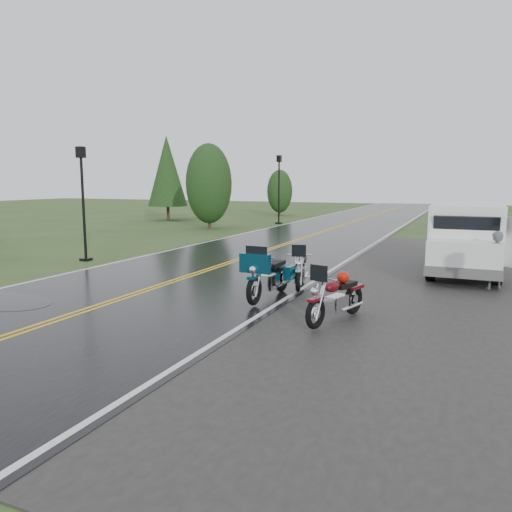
{
  "coord_description": "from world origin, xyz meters",
  "views": [
    {
      "loc": [
        7.95,
        -9.92,
        2.94
      ],
      "look_at": [
        2.8,
        2.0,
        1.0
      ],
      "focal_mm": 35.0,
      "sensor_mm": 36.0,
      "label": 1
    }
  ],
  "objects_px": {
    "motorcycle_teal": "(254,279)",
    "lamp_post_far_left": "(279,190)",
    "person_at_van": "(495,261)",
    "van_white": "(432,243)",
    "motorcycle_red": "(316,301)",
    "motorcycle_silver": "(298,271)",
    "lamp_post_near_left": "(83,204)"
  },
  "relations": [
    {
      "from": "motorcycle_silver",
      "to": "lamp_post_far_left",
      "type": "bearing_deg",
      "value": 97.61
    },
    {
      "from": "van_white",
      "to": "lamp_post_far_left",
      "type": "height_order",
      "value": "lamp_post_far_left"
    },
    {
      "from": "motorcycle_silver",
      "to": "lamp_post_far_left",
      "type": "height_order",
      "value": "lamp_post_far_left"
    },
    {
      "from": "motorcycle_red",
      "to": "van_white",
      "type": "xyz_separation_m",
      "value": [
        1.7,
        6.26,
        0.52
      ]
    },
    {
      "from": "van_white",
      "to": "lamp_post_near_left",
      "type": "distance_m",
      "value": 12.28
    },
    {
      "from": "van_white",
      "to": "lamp_post_near_left",
      "type": "xyz_separation_m",
      "value": [
        -12.2,
        -1.02,
        0.99
      ]
    },
    {
      "from": "motorcycle_silver",
      "to": "lamp_post_near_left",
      "type": "height_order",
      "value": "lamp_post_near_left"
    },
    {
      "from": "motorcycle_red",
      "to": "van_white",
      "type": "bearing_deg",
      "value": 90.87
    },
    {
      "from": "person_at_van",
      "to": "lamp_post_far_left",
      "type": "height_order",
      "value": "lamp_post_far_left"
    },
    {
      "from": "motorcycle_red",
      "to": "motorcycle_silver",
      "type": "height_order",
      "value": "motorcycle_red"
    },
    {
      "from": "motorcycle_teal",
      "to": "motorcycle_silver",
      "type": "height_order",
      "value": "motorcycle_teal"
    },
    {
      "from": "van_white",
      "to": "lamp_post_far_left",
      "type": "relative_size",
      "value": 1.21
    },
    {
      "from": "motorcycle_teal",
      "to": "van_white",
      "type": "relative_size",
      "value": 0.41
    },
    {
      "from": "person_at_van",
      "to": "lamp_post_far_left",
      "type": "xyz_separation_m",
      "value": [
        -13.07,
        17.93,
        1.61
      ]
    },
    {
      "from": "lamp_post_near_left",
      "to": "motorcycle_red",
      "type": "bearing_deg",
      "value": -26.56
    },
    {
      "from": "motorcycle_teal",
      "to": "lamp_post_far_left",
      "type": "height_order",
      "value": "lamp_post_far_left"
    },
    {
      "from": "motorcycle_teal",
      "to": "person_at_van",
      "type": "relative_size",
      "value": 1.49
    },
    {
      "from": "motorcycle_red",
      "to": "motorcycle_teal",
      "type": "relative_size",
      "value": 0.89
    },
    {
      "from": "motorcycle_silver",
      "to": "van_white",
      "type": "relative_size",
      "value": 0.36
    },
    {
      "from": "lamp_post_near_left",
      "to": "lamp_post_far_left",
      "type": "xyz_separation_m",
      "value": [
        0.79,
        18.32,
        0.27
      ]
    },
    {
      "from": "motorcycle_red",
      "to": "lamp_post_near_left",
      "type": "relative_size",
      "value": 0.5
    },
    {
      "from": "motorcycle_red",
      "to": "lamp_post_far_left",
      "type": "relative_size",
      "value": 0.44
    },
    {
      "from": "motorcycle_red",
      "to": "person_at_van",
      "type": "distance_m",
      "value": 6.57
    },
    {
      "from": "lamp_post_far_left",
      "to": "motorcycle_teal",
      "type": "bearing_deg",
      "value": -70.62
    },
    {
      "from": "motorcycle_red",
      "to": "person_at_van",
      "type": "bearing_deg",
      "value": 75.25
    },
    {
      "from": "lamp_post_near_left",
      "to": "lamp_post_far_left",
      "type": "distance_m",
      "value": 18.34
    },
    {
      "from": "motorcycle_red",
      "to": "lamp_post_near_left",
      "type": "height_order",
      "value": "lamp_post_near_left"
    },
    {
      "from": "motorcycle_silver",
      "to": "van_white",
      "type": "xyz_separation_m",
      "value": [
        3.08,
        3.2,
        0.53
      ]
    },
    {
      "from": "van_white",
      "to": "person_at_van",
      "type": "distance_m",
      "value": 1.81
    },
    {
      "from": "motorcycle_teal",
      "to": "lamp_post_far_left",
      "type": "xyz_separation_m",
      "value": [
        -7.85,
        22.3,
        1.7
      ]
    },
    {
      "from": "motorcycle_teal",
      "to": "lamp_post_far_left",
      "type": "bearing_deg",
      "value": 110.84
    },
    {
      "from": "motorcycle_teal",
      "to": "lamp_post_far_left",
      "type": "relative_size",
      "value": 0.49
    }
  ]
}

